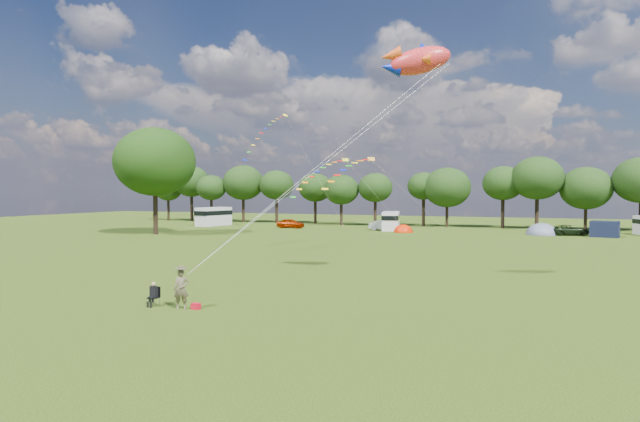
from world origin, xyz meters
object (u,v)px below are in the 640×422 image
at_px(campervan_a, 214,216).
at_px(campervan_c, 391,220).
at_px(tent_greyblue, 542,235).
at_px(fish_kite, 415,61).
at_px(car_d, 570,230).
at_px(kite_flyer, 181,289).
at_px(car_b, 385,225).
at_px(tent_orange, 403,232).
at_px(camp_chair, 154,292).
at_px(big_tree, 155,162).
at_px(car_a, 291,223).

bearing_deg(campervan_a, campervan_c, -77.08).
bearing_deg(campervan_c, tent_greyblue, -102.85).
xyz_separation_m(tent_greyblue, fish_kite, (-7.42, -41.18, 12.65)).
bearing_deg(car_d, kite_flyer, 136.70).
distance_m(car_b, tent_orange, 3.75).
relative_size(tent_orange, camp_chair, 2.49).
relative_size(tent_orange, kite_flyer, 1.54).
xyz_separation_m(big_tree, tent_greyblue, (44.77, 17.04, -9.00)).
height_order(campervan_a, campervan_c, campervan_a).
height_order(tent_greyblue, kite_flyer, kite_flyer).
relative_size(campervan_a, kite_flyer, 3.41).
xyz_separation_m(camp_chair, fish_kite, (10.09, 9.92, 11.99)).
bearing_deg(car_b, car_d, -87.62).
bearing_deg(fish_kite, car_d, 61.51).
height_order(big_tree, tent_orange, big_tree).
distance_m(car_d, tent_orange, 20.15).
xyz_separation_m(big_tree, car_d, (47.92, 17.46, -8.38)).
height_order(car_b, campervan_c, campervan_c).
xyz_separation_m(campervan_c, tent_greyblue, (19.23, -0.70, -1.35)).
bearing_deg(big_tree, car_d, 20.02).
relative_size(car_a, tent_orange, 1.47).
xyz_separation_m(big_tree, car_a, (10.84, 16.60, -8.33)).
distance_m(car_a, car_d, 37.09).
relative_size(car_d, camp_chair, 4.11).
distance_m(car_a, campervan_a, 13.50).
height_order(big_tree, campervan_a, big_tree).
bearing_deg(tent_greyblue, campervan_c, 177.91).
bearing_deg(fish_kite, kite_flyer, -144.72).
bearing_deg(campervan_c, campervan_a, 80.55).
xyz_separation_m(car_b, fish_kite, (12.39, -40.90, 11.95)).
bearing_deg(campervan_a, kite_flyer, -136.84).
distance_m(tent_greyblue, fish_kite, 43.72).
xyz_separation_m(car_a, campervan_c, (14.69, 1.14, 0.68)).
height_order(car_a, campervan_a, campervan_a).
distance_m(big_tree, campervan_c, 32.02).
bearing_deg(big_tree, camp_chair, -51.33).
relative_size(car_b, tent_orange, 1.44).
height_order(car_d, tent_greyblue, tent_greyblue).
bearing_deg(campervan_c, big_tree, 114.04).
height_order(car_a, kite_flyer, kite_flyer).
height_order(car_a, camp_chair, car_a).
bearing_deg(car_a, kite_flyer, -160.68).
bearing_deg(car_b, big_tree, 124.49).
height_order(big_tree, camp_chair, big_tree).
xyz_separation_m(car_a, tent_orange, (17.13, -1.97, -0.67)).
height_order(campervan_a, tent_orange, campervan_a).
bearing_deg(tent_greyblue, car_a, -179.26).
height_order(car_b, kite_flyer, kite_flyer).
bearing_deg(kite_flyer, tent_greyblue, 43.59).
bearing_deg(big_tree, kite_flyer, -49.81).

